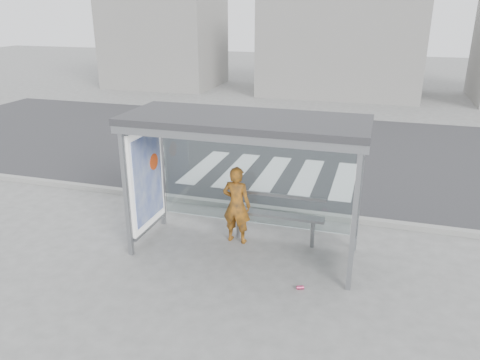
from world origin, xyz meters
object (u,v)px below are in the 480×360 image
bus_shelter (225,150)px  soda_can (300,287)px  person (237,205)px  bench (275,215)px

bus_shelter → soda_can: size_ratio=35.64×
person → bench: 0.78m
bus_shelter → person: bearing=71.6°
bus_shelter → person: bus_shelter is taller
person → soda_can: bearing=143.6°
person → bench: (0.72, 0.19, -0.20)m
bus_shelter → person: 1.25m
bench → soda_can: bench is taller
bus_shelter → soda_can: (1.61, -0.99, -1.95)m
person → bench: bearing=-160.2°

